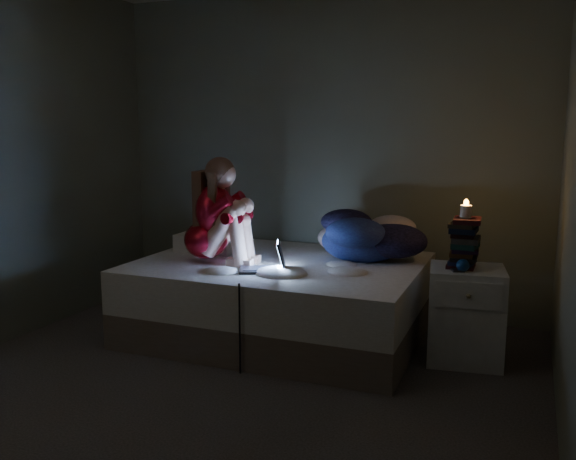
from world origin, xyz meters
The scene contains 12 objects.
floor centered at (0.00, 0.00, -0.01)m, with size 3.60×3.80×0.02m, color #272321.
wall_back centered at (0.00, 1.91, 1.30)m, with size 3.60×0.02×2.60m, color #575B4B.
bed centered at (-0.05, 1.10, 0.27)m, with size 1.99×1.50×0.55m, color #BDB7A9, non-canonical shape.
pillow centered at (-0.72, 1.26, 0.62)m, with size 0.47×0.33×0.14m, color white.
woman centered at (-0.54, 0.89, 0.93)m, with size 0.47×0.31×0.76m, color maroon, non-canonical shape.
laptop centered at (-0.05, 0.77, 0.66)m, with size 0.30×0.22×0.22m, color black, non-canonical shape.
clothes_pile centered at (0.47, 1.40, 0.74)m, with size 0.63×0.50×0.38m, color #191851, non-canonical shape.
nightstand centered at (1.26, 1.07, 0.31)m, with size 0.46×0.41×0.62m, color silver.
book_stack centered at (1.23, 1.08, 0.77)m, with size 0.19×0.25×0.30m, color black, non-canonical shape.
candle centered at (1.23, 1.08, 0.96)m, with size 0.07×0.07×0.08m, color beige.
phone centered at (1.19, 1.00, 0.62)m, with size 0.07×0.14×0.01m, color black.
blue_orb centered at (1.22, 0.96, 0.66)m, with size 0.08×0.08×0.08m, color navy.
Camera 1 is at (1.60, -2.86, 1.50)m, focal length 37.86 mm.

